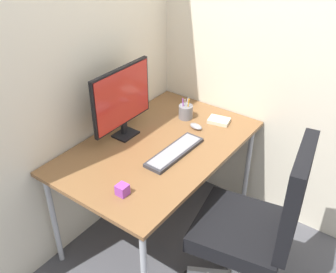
# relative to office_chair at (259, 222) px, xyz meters

# --- Properties ---
(ground_plane) EXTENTS (8.00, 8.00, 0.00)m
(ground_plane) POSITION_rel_office_chair_xyz_m (0.07, 0.74, -0.56)
(ground_plane) COLOR #4C4C51
(wall_back) EXTENTS (2.70, 0.04, 2.80)m
(wall_back) POSITION_rel_office_chair_xyz_m (0.07, 1.19, 0.84)
(wall_back) COLOR beige
(wall_back) RESTS_ON ground_plane
(wall_side_right) EXTENTS (0.04, 2.22, 2.80)m
(wall_side_right) POSITION_rel_office_chair_xyz_m (0.75, 0.55, 0.84)
(wall_side_right) COLOR beige
(wall_side_right) RESTS_ON ground_plane
(desk) EXTENTS (1.31, 0.83, 0.73)m
(desk) POSITION_rel_office_chair_xyz_m (0.07, 0.74, 0.12)
(desk) COLOR brown
(desk) RESTS_ON ground_plane
(office_chair) EXTENTS (0.60, 0.61, 1.08)m
(office_chair) POSITION_rel_office_chair_xyz_m (0.00, 0.00, 0.00)
(office_chair) COLOR black
(office_chair) RESTS_ON ground_plane
(monitor) EXTENTS (0.49, 0.12, 0.46)m
(monitor) POSITION_rel_office_chair_xyz_m (0.04, 1.00, 0.43)
(monitor) COLOR black
(monitor) RESTS_ON desk
(keyboard) EXTENTS (0.45, 0.14, 0.02)m
(keyboard) POSITION_rel_office_chair_xyz_m (0.05, 0.61, 0.18)
(keyboard) COLOR #333338
(keyboard) RESTS_ON desk
(mouse) EXTENTS (0.07, 0.10, 0.03)m
(mouse) POSITION_rel_office_chair_xyz_m (0.38, 0.66, 0.19)
(mouse) COLOR gray
(mouse) RESTS_ON desk
(pen_holder) EXTENTS (0.10, 0.10, 0.16)m
(pen_holder) POSITION_rel_office_chair_xyz_m (0.46, 0.80, 0.22)
(pen_holder) COLOR slate
(pen_holder) RESTS_ON desk
(notebook) EXTENTS (0.13, 0.16, 0.03)m
(notebook) POSITION_rel_office_chair_xyz_m (0.54, 0.58, 0.19)
(notebook) COLOR beige
(notebook) RESTS_ON desk
(desk_clamp_accessory) EXTENTS (0.06, 0.06, 0.06)m
(desk_clamp_accessory) POSITION_rel_office_chair_xyz_m (-0.41, 0.61, 0.20)
(desk_clamp_accessory) COLOR purple
(desk_clamp_accessory) RESTS_ON desk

